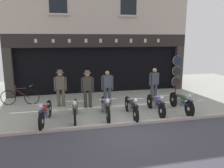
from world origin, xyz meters
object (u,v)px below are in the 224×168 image
at_px(motorcycle_left, 75,109).
at_px(advert_board_near, 54,61).
at_px(motorcycle_center, 131,106).
at_px(tyre_sign_pole, 177,71).
at_px(salesman_right, 107,86).
at_px(motorcycle_far_left, 45,112).
at_px(motorcycle_center_right, 156,104).
at_px(motorcycle_center_left, 106,107).
at_px(shopkeeper_center, 87,87).
at_px(motorcycle_right, 181,102).
at_px(leaning_bicycle, 20,97).
at_px(salesman_left, 60,86).
at_px(assistant_far_right, 154,83).

relative_size(motorcycle_left, advert_board_near, 2.09).
distance_m(motorcycle_center, tyre_sign_pole, 4.81).
bearing_deg(motorcycle_left, salesman_right, -130.11).
xyz_separation_m(motorcycle_far_left, motorcycle_center_right, (4.41, 0.16, -0.02)).
relative_size(motorcycle_left, salesman_right, 1.23).
height_order(motorcycle_center_left, shopkeeper_center, shopkeeper_center).
height_order(motorcycle_center, shopkeeper_center, shopkeeper_center).
distance_m(motorcycle_far_left, motorcycle_center_left, 2.27).
xyz_separation_m(salesman_right, tyre_sign_pole, (4.21, 1.28, 0.38)).
bearing_deg(shopkeeper_center, motorcycle_far_left, 53.06).
height_order(motorcycle_left, motorcycle_center_left, motorcycle_center_left).
height_order(motorcycle_right, salesman_right, salesman_right).
distance_m(motorcycle_center_left, leaning_bicycle, 4.48).
relative_size(motorcycle_center_left, leaning_bicycle, 1.14).
bearing_deg(motorcycle_center, leaning_bicycle, -27.59).
relative_size(motorcycle_left, shopkeeper_center, 1.19).
bearing_deg(motorcycle_center_right, salesman_left, -23.47).
xyz_separation_m(motorcycle_center_right, salesman_left, (-3.84, 1.88, 0.52)).
distance_m(motorcycle_far_left, leaning_bicycle, 3.09).
xyz_separation_m(motorcycle_left, assistant_far_right, (3.98, 1.75, 0.50)).
height_order(motorcycle_center, advert_board_near, advert_board_near).
relative_size(motorcycle_center_right, advert_board_near, 2.09).
height_order(motorcycle_left, assistant_far_right, assistant_far_right).
relative_size(shopkeeper_center, tyre_sign_pole, 0.73).
xyz_separation_m(motorcycle_center_left, salesman_left, (-1.70, 1.92, 0.51)).
xyz_separation_m(motorcycle_far_left, motorcycle_center_left, (2.27, 0.12, -0.00)).
xyz_separation_m(motorcycle_left, motorcycle_center_left, (1.17, -0.06, 0.02)).
distance_m(salesman_right, tyre_sign_pole, 4.41).
xyz_separation_m(motorcycle_center_right, advert_board_near, (-4.14, 4.34, 1.43)).
relative_size(motorcycle_center_left, tyre_sign_pole, 0.89).
xyz_separation_m(motorcycle_right, salesman_right, (-2.87, 1.66, 0.46)).
height_order(motorcycle_center, assistant_far_right, assistant_far_right).
distance_m(motorcycle_center, advert_board_near, 5.61).
relative_size(motorcycle_center, leaning_bicycle, 1.13).
xyz_separation_m(motorcycle_far_left, shopkeeper_center, (1.75, 1.65, 0.49)).
distance_m(advert_board_near, leaning_bicycle, 2.76).
distance_m(motorcycle_center_left, motorcycle_center, 1.03).
height_order(motorcycle_center_left, motorcycle_right, motorcycle_right).
height_order(motorcycle_left, salesman_left, salesman_left).
bearing_deg(motorcycle_center_right, motorcycle_center, 11.38).
bearing_deg(leaning_bicycle, shopkeeper_center, 78.52).
bearing_deg(tyre_sign_pole, assistant_far_right, -147.92).
relative_size(assistant_far_right, tyre_sign_pole, 0.72).
height_order(motorcycle_far_left, assistant_far_right, assistant_far_right).
bearing_deg(salesman_left, leaning_bicycle, -19.04).
height_order(motorcycle_center_left, salesman_left, salesman_left).
bearing_deg(motorcycle_right, advert_board_near, -37.22).
xyz_separation_m(assistant_far_right, tyre_sign_pole, (1.82, 1.14, 0.36)).
bearing_deg(advert_board_near, shopkeeper_center, -62.54).
height_order(motorcycle_center, tyre_sign_pole, tyre_sign_pole).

